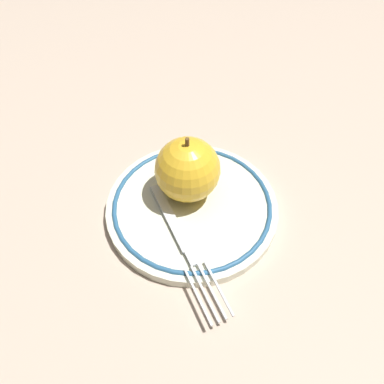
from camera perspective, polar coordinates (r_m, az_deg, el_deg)
ground_plane at (r=0.50m, az=0.28°, el=-0.77°), size 2.00×2.00×0.00m
plate at (r=0.48m, az=0.00°, el=-2.14°), size 0.22×0.22×0.02m
apple_red_whole at (r=0.45m, az=-0.81°, el=3.68°), size 0.08×0.08×0.09m
fork at (r=0.44m, az=-1.48°, el=-7.45°), size 0.03×0.19×0.00m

